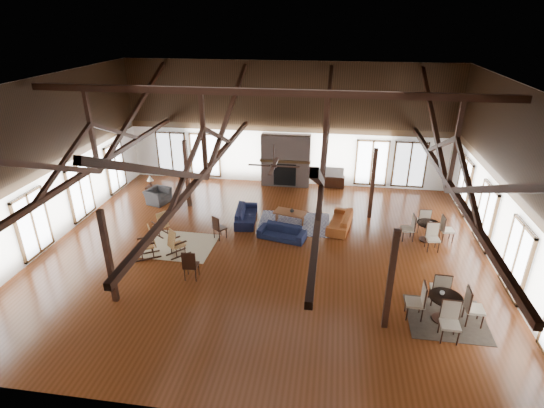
# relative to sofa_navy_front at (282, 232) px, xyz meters

# --- Properties ---
(floor) EXTENTS (16.00, 16.00, 0.00)m
(floor) POSITION_rel_sofa_navy_front_xyz_m (-0.52, -1.07, -0.27)
(floor) COLOR #572812
(floor) RESTS_ON ground
(ceiling) EXTENTS (16.00, 14.00, 0.02)m
(ceiling) POSITION_rel_sofa_navy_front_xyz_m (-0.52, -1.07, 5.73)
(ceiling) COLOR black
(ceiling) RESTS_ON wall_back
(wall_back) EXTENTS (16.00, 0.02, 6.00)m
(wall_back) POSITION_rel_sofa_navy_front_xyz_m (-0.52, 5.93, 2.73)
(wall_back) COLOR white
(wall_back) RESTS_ON floor
(wall_front) EXTENTS (16.00, 0.02, 6.00)m
(wall_front) POSITION_rel_sofa_navy_front_xyz_m (-0.52, -8.07, 2.73)
(wall_front) COLOR white
(wall_front) RESTS_ON floor
(wall_left) EXTENTS (0.02, 14.00, 6.00)m
(wall_left) POSITION_rel_sofa_navy_front_xyz_m (-8.52, -1.07, 2.73)
(wall_left) COLOR white
(wall_left) RESTS_ON floor
(wall_right) EXTENTS (0.02, 14.00, 6.00)m
(wall_right) POSITION_rel_sofa_navy_front_xyz_m (7.48, -1.07, 2.73)
(wall_right) COLOR white
(wall_right) RESTS_ON floor
(roof_truss) EXTENTS (15.60, 14.07, 3.14)m
(roof_truss) POSITION_rel_sofa_navy_front_xyz_m (-0.52, -1.07, 3.76)
(roof_truss) COLOR black
(roof_truss) RESTS_ON wall_back
(post_grid) EXTENTS (8.16, 7.16, 3.05)m
(post_grid) POSITION_rel_sofa_navy_front_xyz_m (-0.52, -1.07, 1.26)
(post_grid) COLOR black
(post_grid) RESTS_ON floor
(fireplace) EXTENTS (2.50, 0.69, 2.60)m
(fireplace) POSITION_rel_sofa_navy_front_xyz_m (-0.52, 5.60, 1.02)
(fireplace) COLOR #715E56
(fireplace) RESTS_ON floor
(ceiling_fan) EXTENTS (1.60, 1.60, 0.75)m
(ceiling_fan) POSITION_rel_sofa_navy_front_xyz_m (-0.02, -2.07, 3.47)
(ceiling_fan) COLOR black
(ceiling_fan) RESTS_ON roof_truss
(sofa_navy_front) EXTENTS (1.95, 1.11, 0.53)m
(sofa_navy_front) POSITION_rel_sofa_navy_front_xyz_m (0.00, 0.00, 0.00)
(sofa_navy_front) COLOR #121732
(sofa_navy_front) RESTS_ON floor
(sofa_navy_left) EXTENTS (2.08, 0.98, 0.59)m
(sofa_navy_left) POSITION_rel_sofa_navy_front_xyz_m (-1.66, 1.29, 0.03)
(sofa_navy_left) COLOR black
(sofa_navy_left) RESTS_ON floor
(sofa_orange) EXTENTS (2.13, 1.13, 0.59)m
(sofa_orange) POSITION_rel_sofa_navy_front_xyz_m (2.22, 1.29, 0.03)
(sofa_orange) COLOR brown
(sofa_orange) RESTS_ON floor
(coffee_table) EXTENTS (1.42, 0.95, 0.50)m
(coffee_table) POSITION_rel_sofa_navy_front_xyz_m (0.17, 1.39, 0.17)
(coffee_table) COLOR brown
(coffee_table) RESTS_ON floor
(vase) EXTENTS (0.22, 0.22, 0.18)m
(vase) POSITION_rel_sofa_navy_front_xyz_m (0.24, 1.39, 0.32)
(vase) COLOR #B2B2B2
(vase) RESTS_ON coffee_table
(armchair) EXTENTS (1.24, 1.15, 0.66)m
(armchair) POSITION_rel_sofa_navy_front_xyz_m (-6.06, 2.55, 0.06)
(armchair) COLOR #2F2E31
(armchair) RESTS_ON floor
(side_table_lamp) EXTENTS (0.43, 0.43, 1.11)m
(side_table_lamp) POSITION_rel_sofa_navy_front_xyz_m (-6.57, 3.05, 0.15)
(side_table_lamp) COLOR black
(side_table_lamp) RESTS_ON floor
(rocking_chair_a) EXTENTS (0.88, 0.78, 1.01)m
(rocking_chair_a) POSITION_rel_sofa_navy_front_xyz_m (-4.69, -0.40, 0.21)
(rocking_chair_a) COLOR olive
(rocking_chair_a) RESTS_ON floor
(rocking_chair_b) EXTENTS (0.85, 0.89, 1.04)m
(rocking_chair_b) POSITION_rel_sofa_navy_front_xyz_m (-3.62, -1.80, 0.22)
(rocking_chair_b) COLOR olive
(rocking_chair_b) RESTS_ON floor
(rocking_chair_c) EXTENTS (1.03, 0.88, 1.18)m
(rocking_chair_c) POSITION_rel_sofa_navy_front_xyz_m (-4.52, -1.98, 0.29)
(rocking_chair_c) COLOR olive
(rocking_chair_c) RESTS_ON floor
(side_chair_a) EXTENTS (0.58, 0.58, 0.98)m
(side_chair_a) POSITION_rel_sofa_navy_front_xyz_m (-2.42, -0.40, 0.30)
(side_chair_a) COLOR black
(side_chair_a) RESTS_ON floor
(side_chair_b) EXTENTS (0.47, 0.47, 1.07)m
(side_chair_b) POSITION_rel_sofa_navy_front_xyz_m (-2.60, -3.19, 0.36)
(side_chair_b) COLOR black
(side_chair_b) RESTS_ON floor
(cafe_table_near) EXTENTS (2.13, 2.13, 1.11)m
(cafe_table_near) POSITION_rel_sofa_navy_front_xyz_m (5.13, -4.06, 0.29)
(cafe_table_near) COLOR black
(cafe_table_near) RESTS_ON floor
(cafe_table_far) EXTENTS (1.98, 1.98, 1.03)m
(cafe_table_far) POSITION_rel_sofa_navy_front_xyz_m (5.52, 0.69, 0.25)
(cafe_table_far) COLOR black
(cafe_table_far) RESTS_ON floor
(cup_near) EXTENTS (0.17, 0.17, 0.10)m
(cup_near) POSITION_rel_sofa_navy_front_xyz_m (5.03, -3.97, 0.58)
(cup_near) COLOR #B2B2B2
(cup_near) RESTS_ON cafe_table_near
(cup_far) EXTENTS (0.14, 0.14, 0.10)m
(cup_far) POSITION_rel_sofa_navy_front_xyz_m (5.57, 0.59, 0.52)
(cup_far) COLOR #B2B2B2
(cup_far) RESTS_ON cafe_table_far
(tv_console) EXTENTS (1.09, 0.41, 0.54)m
(tv_console) POSITION_rel_sofa_navy_front_xyz_m (1.88, 5.68, 0.00)
(tv_console) COLOR black
(tv_console) RESTS_ON floor
(television) EXTENTS (0.91, 0.17, 0.52)m
(television) POSITION_rel_sofa_navy_front_xyz_m (1.91, 5.68, 0.54)
(television) COLOR #B2B2B2
(television) RESTS_ON tv_console
(rug_tan) EXTENTS (2.79, 2.22, 0.01)m
(rug_tan) POSITION_rel_sofa_navy_front_xyz_m (-3.82, -1.12, -0.26)
(rug_tan) COLOR tan
(rug_tan) RESTS_ON floor
(rug_navy) EXTENTS (2.96, 2.25, 0.01)m
(rug_navy) POSITION_rel_sofa_navy_front_xyz_m (0.35, 1.36, -0.26)
(rug_navy) COLOR #191C46
(rug_navy) RESTS_ON floor
(rug_dark) EXTENTS (2.19, 2.00, 0.01)m
(rug_dark) POSITION_rel_sofa_navy_front_xyz_m (5.27, -3.99, -0.26)
(rug_dark) COLOR black
(rug_dark) RESTS_ON floor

